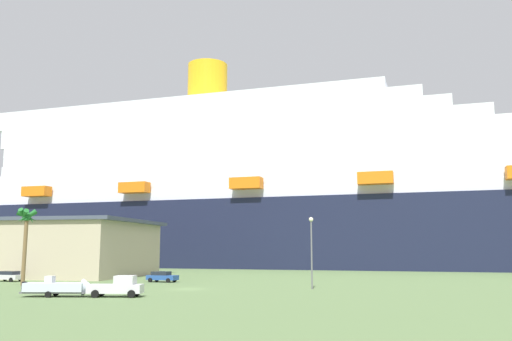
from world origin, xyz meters
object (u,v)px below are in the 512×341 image
(street_lamp, at_px, (311,243))
(small_boat_on_trailer, at_px, (62,287))
(parked_car_silver_sedan, at_px, (9,276))
(cruise_ship, at_px, (312,199))
(palm_tree, at_px, (26,224))
(parked_car_blue_suv, at_px, (162,276))
(pickup_truck, at_px, (118,287))

(street_lamp, bearing_deg, small_boat_on_trailer, -146.67)
(street_lamp, bearing_deg, parked_car_silver_sedan, 173.03)
(cruise_ship, height_order, palm_tree, cruise_ship)
(small_boat_on_trailer, xyz_separation_m, palm_tree, (-15.32, 14.77, 7.41))
(street_lamp, relative_size, parked_car_silver_sedan, 1.79)
(street_lamp, distance_m, parked_car_blue_suv, 25.91)
(small_boat_on_trailer, xyz_separation_m, street_lamp, (24.48, 16.10, 4.77))
(parked_car_silver_sedan, bearing_deg, street_lamp, -6.97)
(small_boat_on_trailer, height_order, palm_tree, palm_tree)
(parked_car_blue_suv, bearing_deg, palm_tree, -146.58)
(pickup_truck, xyz_separation_m, street_lamp, (18.65, 15.02, 4.69))
(small_boat_on_trailer, height_order, parked_car_blue_suv, small_boat_on_trailer)
(pickup_truck, distance_m, small_boat_on_trailer, 5.93)
(palm_tree, bearing_deg, parked_car_blue_suv, 33.42)
(small_boat_on_trailer, bearing_deg, cruise_ship, 79.71)
(palm_tree, relative_size, street_lamp, 1.19)
(parked_car_silver_sedan, bearing_deg, pickup_truck, -35.88)
(parked_car_blue_suv, bearing_deg, street_lamp, -21.44)
(parked_car_blue_suv, relative_size, parked_car_silver_sedan, 0.96)
(street_lamp, height_order, parked_car_silver_sedan, street_lamp)
(parked_car_silver_sedan, bearing_deg, parked_car_blue_suv, 8.39)
(cruise_ship, distance_m, palm_tree, 83.38)
(cruise_ship, bearing_deg, parked_car_blue_suv, -103.47)
(parked_car_blue_suv, xyz_separation_m, parked_car_silver_sedan, (-23.75, -3.50, -0.00))
(cruise_ship, relative_size, parked_car_silver_sedan, 53.48)
(small_boat_on_trailer, xyz_separation_m, parked_car_blue_suv, (0.80, 25.40, -0.12))
(palm_tree, xyz_separation_m, street_lamp, (39.80, 1.33, -2.64))
(palm_tree, xyz_separation_m, parked_car_silver_sedan, (-7.63, 7.13, -7.54))
(parked_car_blue_suv, bearing_deg, parked_car_silver_sedan, -171.61)
(palm_tree, relative_size, parked_car_blue_suv, 2.21)
(small_boat_on_trailer, height_order, parked_car_silver_sedan, small_boat_on_trailer)
(pickup_truck, distance_m, parked_car_blue_suv, 24.84)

